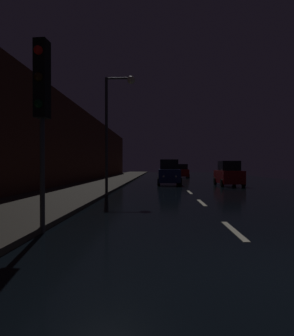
{
  "coord_description": "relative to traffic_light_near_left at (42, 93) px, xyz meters",
  "views": [
    {
      "loc": [
        -1.89,
        -4.3,
        1.65
      ],
      "look_at": [
        -2.63,
        13.22,
        1.5
      ],
      "focal_mm": 30.59,
      "sensor_mm": 36.0,
      "label": 1
    }
  ],
  "objects": [
    {
      "name": "ground",
      "position": [
        4.75,
        21.94,
        -3.42
      ],
      "size": [
        26.29,
        84.0,
        0.02
      ],
      "primitive_type": "cube",
      "color": "black"
    },
    {
      "name": "sidewalk_left",
      "position": [
        -2.2,
        21.94,
        -3.33
      ],
      "size": [
        4.4,
        84.0,
        0.15
      ],
      "primitive_type": "cube",
      "color": "#38332B",
      "rests_on": "ground"
    },
    {
      "name": "building_facade_left",
      "position": [
        -4.8,
        18.44,
        0.13
      ],
      "size": [
        0.8,
        63.0,
        7.07
      ],
      "primitive_type": "cube",
      "color": "#472319",
      "rests_on": "ground"
    },
    {
      "name": "lane_centerline",
      "position": [
        4.75,
        9.77,
        -3.4
      ],
      "size": [
        0.16,
        23.71,
        0.01
      ],
      "color": "beige",
      "rests_on": "ground"
    },
    {
      "name": "traffic_light_near_left",
      "position": [
        0.0,
        0.0,
        0.0
      ],
      "size": [
        0.33,
        0.47,
        4.71
      ],
      "rotation": [
        0.0,
        0.0,
        -1.64
      ],
      "color": "#38383A",
      "rests_on": "ground"
    },
    {
      "name": "streetlamp_overhead",
      "position": [
        0.38,
        9.13,
        1.06
      ],
      "size": [
        1.7,
        0.44,
        6.67
      ],
      "color": "#2D2D30",
      "rests_on": "ground"
    },
    {
      "name": "car_approaching_headlights",
      "position": [
        3.73,
        18.24,
        -2.41
      ],
      "size": [
        1.99,
        4.32,
        2.17
      ],
      "rotation": [
        0.0,
        0.0,
        -1.57
      ],
      "color": "#141E51",
      "rests_on": "ground"
    },
    {
      "name": "car_parked_right_far",
      "position": [
        8.6,
        16.93,
        -2.48
      ],
      "size": [
        1.86,
        4.02,
        2.03
      ],
      "rotation": [
        0.0,
        0.0,
        1.57
      ],
      "color": "maroon",
      "rests_on": "ground"
    },
    {
      "name": "car_distant_taillights",
      "position": [
        6.06,
        32.54,
        -2.56
      ],
      "size": [
        1.7,
        3.69,
        1.86
      ],
      "rotation": [
        0.0,
        0.0,
        1.57
      ],
      "color": "maroon",
      "rests_on": "ground"
    }
  ]
}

